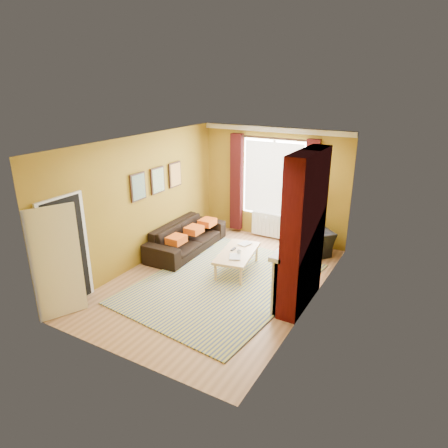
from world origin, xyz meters
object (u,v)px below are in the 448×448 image
Objects in this scene: armchair at (308,243)px; coffee_table at (237,254)px; wicker_stool at (288,242)px; floor_lamp at (322,202)px; sofa at (187,237)px.

armchair is 1.84m from coffee_table.
coffee_table is 1.63m from wicker_stool.
wicker_stool is (-0.50, 0.01, -0.07)m from armchair.
floor_lamp is (1.19, 1.82, 0.85)m from coffee_table.
sofa is at bearing 156.29° from coffee_table.
coffee_table is (-1.06, -1.51, 0.09)m from armchair.
floor_lamp is (0.63, 0.30, 1.00)m from wicker_stool.
armchair is 0.61× the size of floor_lamp.
coffee_table is 0.91× the size of floor_lamp.
sofa is 4.70× the size of wicker_stool.
sofa is at bearing -152.17° from floor_lamp.
armchair reaches higher than wicker_stool.
sofa is 2.85m from armchair.
sofa is 2.39× the size of armchair.
sofa is 1.46× the size of floor_lamp.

